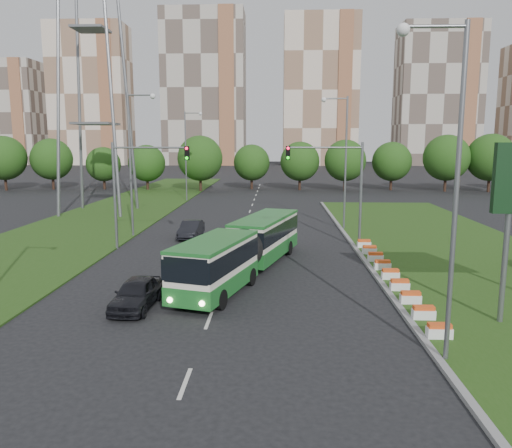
{
  "coord_description": "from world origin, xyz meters",
  "views": [
    {
      "loc": [
        0.02,
        -27.56,
        8.03
      ],
      "look_at": [
        -1.3,
        5.25,
        2.6
      ],
      "focal_mm": 35.0,
      "sensor_mm": 36.0,
      "label": 1
    }
  ],
  "objects_px": {
    "traffic_mast_median": "(340,178)",
    "shopping_trolley": "(213,301)",
    "transmission_pylon": "(90,9)",
    "car_left_far": "(191,229)",
    "articulated_bus": "(242,248)",
    "car_left_near": "(136,293)",
    "traffic_mast_left": "(136,178)",
    "pedestrian": "(209,283)"
  },
  "relations": [
    {
      "from": "traffic_mast_median",
      "to": "transmission_pylon",
      "type": "xyz_separation_m",
      "value": [
        -24.78,
        18.0,
        16.65
      ]
    },
    {
      "from": "transmission_pylon",
      "to": "shopping_trolley",
      "type": "distance_m",
      "value": 42.36
    },
    {
      "from": "transmission_pylon",
      "to": "car_left_far",
      "type": "bearing_deg",
      "value": -48.3
    },
    {
      "from": "traffic_mast_left",
      "to": "car_left_near",
      "type": "relative_size",
      "value": 1.83
    },
    {
      "from": "pedestrian",
      "to": "car_left_near",
      "type": "bearing_deg",
      "value": 96.86
    },
    {
      "from": "transmission_pylon",
      "to": "pedestrian",
      "type": "relative_size",
      "value": 24.52
    },
    {
      "from": "traffic_mast_left",
      "to": "car_left_far",
      "type": "bearing_deg",
      "value": 54.12
    },
    {
      "from": "traffic_mast_median",
      "to": "pedestrian",
      "type": "bearing_deg",
      "value": -121.86
    },
    {
      "from": "transmission_pylon",
      "to": "articulated_bus",
      "type": "xyz_separation_m",
      "value": [
        17.97,
        -25.89,
        -20.39
      ]
    },
    {
      "from": "car_left_near",
      "to": "pedestrian",
      "type": "height_order",
      "value": "pedestrian"
    },
    {
      "from": "traffic_mast_left",
      "to": "car_left_near",
      "type": "bearing_deg",
      "value": -74.85
    },
    {
      "from": "transmission_pylon",
      "to": "articulated_bus",
      "type": "relative_size",
      "value": 2.75
    },
    {
      "from": "car_left_near",
      "to": "traffic_mast_left",
      "type": "bearing_deg",
      "value": 107.83
    },
    {
      "from": "traffic_mast_median",
      "to": "car_left_near",
      "type": "distance_m",
      "value": 19.04
    },
    {
      "from": "traffic_mast_median",
      "to": "car_left_far",
      "type": "height_order",
      "value": "traffic_mast_median"
    },
    {
      "from": "articulated_bus",
      "to": "shopping_trolley",
      "type": "height_order",
      "value": "articulated_bus"
    },
    {
      "from": "car_left_far",
      "to": "shopping_trolley",
      "type": "height_order",
      "value": "car_left_far"
    },
    {
      "from": "transmission_pylon",
      "to": "articulated_bus",
      "type": "height_order",
      "value": "transmission_pylon"
    },
    {
      "from": "transmission_pylon",
      "to": "shopping_trolley",
      "type": "relative_size",
      "value": 70.54
    },
    {
      "from": "shopping_trolley",
      "to": "car_left_near",
      "type": "bearing_deg",
      "value": -169.95
    },
    {
      "from": "transmission_pylon",
      "to": "shopping_trolley",
      "type": "height_order",
      "value": "transmission_pylon"
    },
    {
      "from": "pedestrian",
      "to": "car_left_far",
      "type": "bearing_deg",
      "value": -2.38
    },
    {
      "from": "car_left_near",
      "to": "pedestrian",
      "type": "relative_size",
      "value": 2.43
    },
    {
      "from": "traffic_mast_left",
      "to": "transmission_pylon",
      "type": "bearing_deg",
      "value": 116.86
    },
    {
      "from": "traffic_mast_median",
      "to": "shopping_trolley",
      "type": "xyz_separation_m",
      "value": [
        -7.82,
        -14.19,
        -5.04
      ]
    },
    {
      "from": "articulated_bus",
      "to": "traffic_mast_median",
      "type": "bearing_deg",
      "value": 65.73
    },
    {
      "from": "traffic_mast_left",
      "to": "car_left_far",
      "type": "distance_m",
      "value": 7.25
    },
    {
      "from": "traffic_mast_median",
      "to": "pedestrian",
      "type": "distance_m",
      "value": 16.05
    },
    {
      "from": "car_left_near",
      "to": "shopping_trolley",
      "type": "relative_size",
      "value": 7.0
    },
    {
      "from": "transmission_pylon",
      "to": "shopping_trolley",
      "type": "bearing_deg",
      "value": -62.22
    },
    {
      "from": "traffic_mast_median",
      "to": "pedestrian",
      "type": "xyz_separation_m",
      "value": [
        -8.14,
        -13.09,
        -4.45
      ]
    },
    {
      "from": "shopping_trolley",
      "to": "traffic_mast_left",
      "type": "bearing_deg",
      "value": 125.09
    },
    {
      "from": "traffic_mast_median",
      "to": "car_left_far",
      "type": "relative_size",
      "value": 1.82
    },
    {
      "from": "car_left_far",
      "to": "pedestrian",
      "type": "height_order",
      "value": "pedestrian"
    },
    {
      "from": "shopping_trolley",
      "to": "articulated_bus",
      "type": "bearing_deg",
      "value": 86.93
    },
    {
      "from": "car_left_far",
      "to": "transmission_pylon",
      "type": "bearing_deg",
      "value": 134.06
    },
    {
      "from": "traffic_mast_left",
      "to": "articulated_bus",
      "type": "xyz_separation_m",
      "value": [
        8.35,
        -6.89,
        -3.74
      ]
    },
    {
      "from": "transmission_pylon",
      "to": "car_left_far",
      "type": "distance_m",
      "value": 28.78
    },
    {
      "from": "transmission_pylon",
      "to": "articulated_bus",
      "type": "distance_m",
      "value": 37.53
    },
    {
      "from": "car_left_far",
      "to": "articulated_bus",
      "type": "bearing_deg",
      "value": -63.67
    },
    {
      "from": "transmission_pylon",
      "to": "car_left_near",
      "type": "relative_size",
      "value": 10.08
    },
    {
      "from": "car_left_near",
      "to": "shopping_trolley",
      "type": "distance_m",
      "value": 3.73
    }
  ]
}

